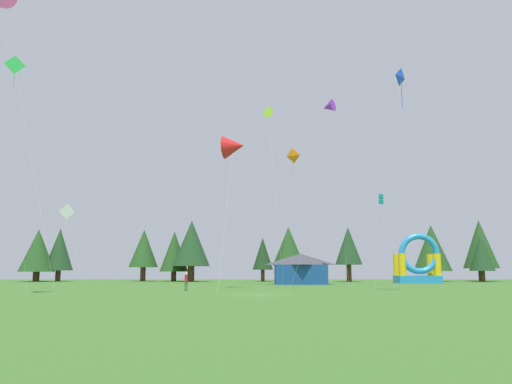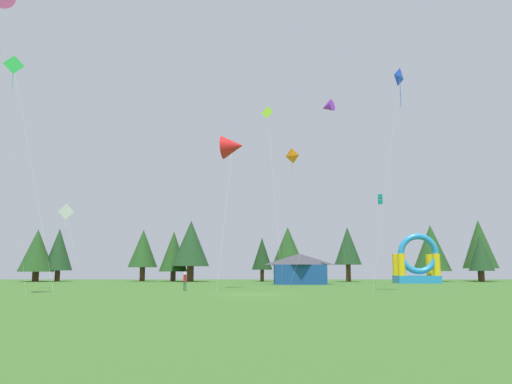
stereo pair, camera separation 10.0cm
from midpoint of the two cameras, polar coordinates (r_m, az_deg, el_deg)
name	(u,v)px [view 1 (the left image)]	position (r m, az deg, el deg)	size (l,w,h in m)	color
ground_plane	(256,294)	(39.64, -0.04, -11.26)	(120.00, 120.00, 0.00)	#3D6B28
kite_blue_diamond	(401,80)	(42.59, 15.63, 11.86)	(3.24, 0.95, 17.17)	blue
kite_purple_delta	(327,107)	(61.10, 7.84, 9.30)	(3.55, 4.82, 21.33)	purple
kite_orange_diamond	(291,157)	(54.73, 3.89, 3.85)	(1.62, 5.35, 14.26)	orange
kite_teal_box	(380,199)	(67.61, 13.50, -0.80)	(2.40, 0.73, 11.35)	#0C7F7A
kite_lime_diamond	(268,114)	(77.08, 1.27, 8.60)	(2.16, 9.32, 25.43)	#8CD826
kite_red_delta	(233,147)	(50.99, -2.65, 5.04)	(2.58, 6.78, 15.06)	red
kite_white_diamond	(66,212)	(68.18, -20.35, -2.13)	(3.55, 1.63, 9.58)	white
kite_green_diamond	(14,67)	(53.37, -25.26, 12.34)	(6.33, 2.55, 20.93)	green
person_far_side	(185,280)	(46.56, -7.91, -9.62)	(0.29, 0.29, 1.59)	#33723F
inflatable_orange_dome	(417,265)	(75.08, 17.31, -7.75)	(5.79, 3.70, 6.80)	#268CD8
festival_tent	(299,269)	(66.85, 4.77, -8.47)	(6.50, 4.31, 3.89)	#19478C
tree_row_0	(36,251)	(91.11, -23.17, -5.98)	(3.16, 3.16, 7.45)	#4C331E
tree_row_1	(36,250)	(88.57, -23.13, -5.97)	(5.47, 5.47, 8.17)	#4C331E
tree_row_2	(58,250)	(89.05, -21.05, -5.96)	(4.43, 4.43, 8.42)	#4C331E
tree_row_3	(143,249)	(86.30, -12.45, -6.13)	(4.69, 4.69, 8.32)	#4C331E
tree_row_4	(173,251)	(85.18, -9.18, -6.50)	(4.56, 4.56, 8.05)	#4C331E
tree_row_5	(190,244)	(82.40, -7.29, -5.67)	(5.87, 5.87, 9.55)	#4C331E
tree_row_6	(262,254)	(82.46, 0.60, -6.86)	(3.24, 3.24, 6.89)	#4C331E
tree_row_7	(287,246)	(85.33, 3.46, -6.03)	(5.21, 5.21, 8.82)	#4C331E
tree_row_8	(347,246)	(81.77, 10.02, -5.91)	(4.15, 4.15, 8.42)	#4C331E
tree_row_9	(431,248)	(88.57, 18.70, -5.89)	(6.02, 6.02, 9.05)	#4C331E
tree_row_10	(480,253)	(87.22, 23.49, -6.21)	(3.76, 3.76, 7.17)	#4C331E
tree_row_11	(479,244)	(92.76, 23.36, -5.33)	(5.60, 5.60, 9.99)	#4C331E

